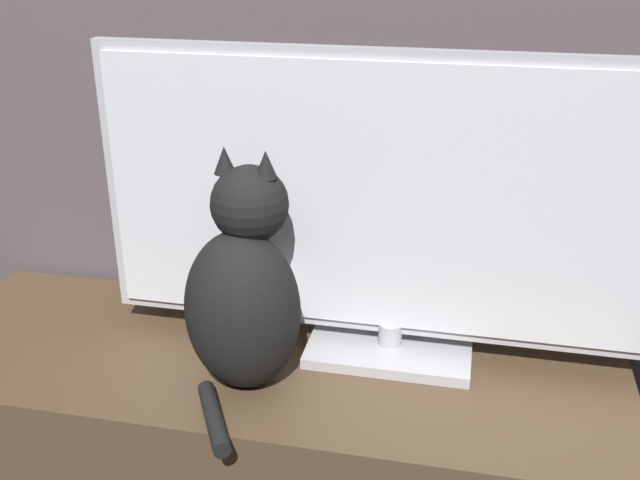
{
  "coord_description": "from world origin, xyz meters",
  "views": [
    {
      "loc": [
        0.35,
        -0.18,
        1.25
      ],
      "look_at": [
        0.11,
        0.94,
        0.75
      ],
      "focal_mm": 42.0,
      "sensor_mm": 36.0,
      "label": 1
    }
  ],
  "objects": [
    {
      "name": "tv_stand",
      "position": [
        0.0,
        0.95,
        0.25
      ],
      "size": [
        1.32,
        0.47,
        0.49
      ],
      "color": "brown",
      "rests_on": "ground_plane"
    },
    {
      "name": "tv",
      "position": [
        0.23,
        1.02,
        0.78
      ],
      "size": [
        1.07,
        0.18,
        0.56
      ],
      "color": "#B7B7BC",
      "rests_on": "tv_stand"
    },
    {
      "name": "cat",
      "position": [
        -0.01,
        0.88,
        0.67
      ],
      "size": [
        0.22,
        0.32,
        0.41
      ],
      "rotation": [
        0.0,
        0.0,
        -0.1
      ],
      "color": "black",
      "rests_on": "tv_stand"
    }
  ]
}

